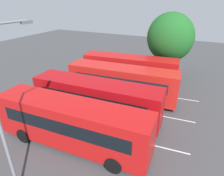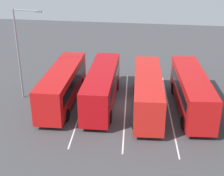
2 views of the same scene
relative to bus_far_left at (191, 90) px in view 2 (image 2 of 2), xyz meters
The scene contains 10 objects.
ground_plane 6.25m from the bus_far_left, 92.82° to the left, with size 74.17×74.17×0.00m, color #424244.
bus_far_left is the anchor object (origin of this frame).
bus_center_left 3.99m from the bus_far_left, 100.32° to the left, with size 11.15×3.23×3.38m.
bus_center_right 8.24m from the bus_far_left, 91.24° to the left, with size 11.11×2.98×3.38m.
bus_far_right 11.97m from the bus_far_left, 92.14° to the left, with size 11.11×2.97×3.38m.
pedestrian 13.84m from the bus_far_left, 63.02° to the left, with size 0.41×0.41×1.71m.
street_lamp 16.37m from the bus_far_left, 89.87° to the left, with size 0.27×2.81×8.75m.
lane_stripe_outer_left 2.67m from the bus_far_left, 98.85° to the left, with size 15.68×0.12×0.01m, color silver.
lane_stripe_inner_left 6.25m from the bus_far_left, 92.82° to the left, with size 15.68×0.12×0.01m, color silver.
lane_stripe_inner_right 10.21m from the bus_far_left, 91.67° to the left, with size 15.68×0.12×0.01m, color silver.
Camera 2 is at (-27.03, -2.95, 13.63)m, focal length 51.30 mm.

